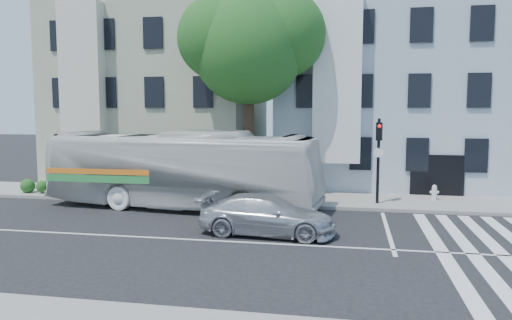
% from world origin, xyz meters
% --- Properties ---
extents(ground, '(120.00, 120.00, 0.00)m').
position_xyz_m(ground, '(0.00, 0.00, 0.00)').
color(ground, black).
rests_on(ground, ground).
extents(sidewalk_far, '(80.00, 4.00, 0.15)m').
position_xyz_m(sidewalk_far, '(0.00, 8.00, 0.07)').
color(sidewalk_far, gray).
rests_on(sidewalk_far, ground).
extents(building_left, '(12.00, 10.00, 11.00)m').
position_xyz_m(building_left, '(-7.00, 15.00, 5.50)').
color(building_left, '#A0A288').
rests_on(building_left, ground).
extents(building_right, '(12.00, 10.00, 11.00)m').
position_xyz_m(building_right, '(7.00, 15.00, 5.50)').
color(building_right, '#A1B2C0').
rests_on(building_right, ground).
extents(street_tree, '(7.30, 5.90, 11.10)m').
position_xyz_m(street_tree, '(0.06, 8.74, 7.83)').
color(street_tree, '#2D2116').
rests_on(street_tree, ground).
extents(bus, '(4.38, 12.91, 3.52)m').
position_xyz_m(bus, '(-2.42, 5.20, 1.76)').
color(bus, silver).
rests_on(bus, ground).
extents(sedan, '(2.36, 5.07, 1.43)m').
position_xyz_m(sedan, '(2.18, 1.19, 0.72)').
color(sedan, silver).
rests_on(sedan, ground).
extents(hedge, '(8.52, 2.25, 0.70)m').
position_xyz_m(hedge, '(-7.15, 6.80, 0.50)').
color(hedge, '#265C1E').
rests_on(hedge, sidewalk_far).
extents(traffic_signal, '(0.42, 0.53, 4.07)m').
position_xyz_m(traffic_signal, '(6.35, 7.13, 2.63)').
color(traffic_signal, black).
rests_on(traffic_signal, ground).
extents(fire_hydrant, '(0.41, 0.24, 0.74)m').
position_xyz_m(fire_hydrant, '(9.08, 8.58, 0.53)').
color(fire_hydrant, silver).
rests_on(fire_hydrant, sidewalk_far).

